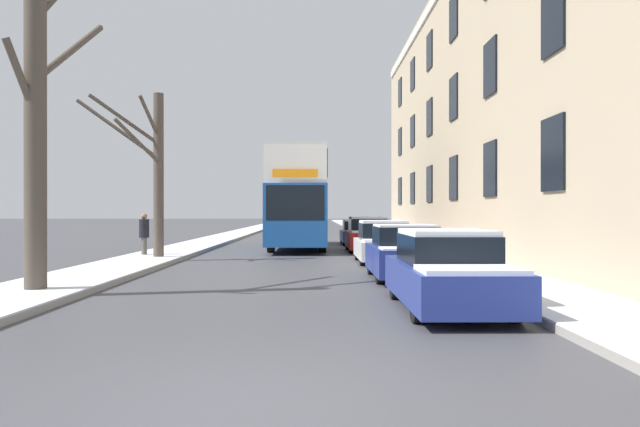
{
  "coord_description": "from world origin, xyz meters",
  "views": [
    {
      "loc": [
        0.63,
        -5.67,
        1.74
      ],
      "look_at": [
        0.86,
        18.89,
        1.69
      ],
      "focal_mm": 35.0,
      "sensor_mm": 36.0,
      "label": 1
    }
  ],
  "objects_px": {
    "double_decker_bus": "(299,195)",
    "parked_car_1": "(405,254)",
    "bare_tree_left_1": "(154,169)",
    "parked_car_0": "(448,273)",
    "pedestrian_left_sidewalk": "(144,234)",
    "parked_car_4": "(358,233)",
    "bare_tree_left_0": "(39,127)",
    "parked_car_3": "(368,235)",
    "parked_car_2": "(383,243)"
  },
  "relations": [
    {
      "from": "bare_tree_left_1",
      "to": "parked_car_1",
      "type": "height_order",
      "value": "bare_tree_left_1"
    },
    {
      "from": "bare_tree_left_1",
      "to": "parked_car_0",
      "type": "height_order",
      "value": "bare_tree_left_1"
    },
    {
      "from": "double_decker_bus",
      "to": "parked_car_0",
      "type": "relative_size",
      "value": 2.56
    },
    {
      "from": "bare_tree_left_0",
      "to": "parked_car_1",
      "type": "xyz_separation_m",
      "value": [
        8.12,
        3.26,
        -2.86
      ]
    },
    {
      "from": "parked_car_1",
      "to": "bare_tree_left_1",
      "type": "bearing_deg",
      "value": 143.87
    },
    {
      "from": "parked_car_1",
      "to": "parked_car_2",
      "type": "distance_m",
      "value": 5.18
    },
    {
      "from": "parked_car_0",
      "to": "parked_car_2",
      "type": "height_order",
      "value": "parked_car_2"
    },
    {
      "from": "bare_tree_left_1",
      "to": "parked_car_4",
      "type": "xyz_separation_m",
      "value": [
        8.1,
        11.71,
        -2.68
      ]
    },
    {
      "from": "double_decker_bus",
      "to": "parked_car_4",
      "type": "distance_m",
      "value": 5.15
    },
    {
      "from": "parked_car_2",
      "to": "parked_car_1",
      "type": "bearing_deg",
      "value": -90.0
    },
    {
      "from": "parked_car_0",
      "to": "pedestrian_left_sidewalk",
      "type": "bearing_deg",
      "value": 125.62
    },
    {
      "from": "bare_tree_left_1",
      "to": "parked_car_4",
      "type": "bearing_deg",
      "value": 55.32
    },
    {
      "from": "double_decker_bus",
      "to": "parked_car_4",
      "type": "height_order",
      "value": "double_decker_bus"
    },
    {
      "from": "bare_tree_left_0",
      "to": "parked_car_3",
      "type": "relative_size",
      "value": 1.79
    },
    {
      "from": "parked_car_4",
      "to": "parked_car_2",
      "type": "bearing_deg",
      "value": -90.0
    },
    {
      "from": "bare_tree_left_1",
      "to": "pedestrian_left_sidewalk",
      "type": "height_order",
      "value": "bare_tree_left_1"
    },
    {
      "from": "bare_tree_left_1",
      "to": "parked_car_2",
      "type": "height_order",
      "value": "bare_tree_left_1"
    },
    {
      "from": "double_decker_bus",
      "to": "parked_car_3",
      "type": "bearing_deg",
      "value": -39.76
    },
    {
      "from": "bare_tree_left_1",
      "to": "parked_car_4",
      "type": "relative_size",
      "value": 1.39
    },
    {
      "from": "bare_tree_left_1",
      "to": "parked_car_1",
      "type": "xyz_separation_m",
      "value": [
        8.1,
        -5.91,
        -2.63
      ]
    },
    {
      "from": "double_decker_bus",
      "to": "parked_car_0",
      "type": "distance_m",
      "value": 19.53
    },
    {
      "from": "bare_tree_left_0",
      "to": "parked_car_1",
      "type": "bearing_deg",
      "value": 21.85
    },
    {
      "from": "bare_tree_left_1",
      "to": "pedestrian_left_sidewalk",
      "type": "bearing_deg",
      "value": 119.45
    },
    {
      "from": "parked_car_2",
      "to": "parked_car_3",
      "type": "bearing_deg",
      "value": 90.0
    },
    {
      "from": "bare_tree_left_1",
      "to": "double_decker_bus",
      "type": "relative_size",
      "value": 0.52
    },
    {
      "from": "bare_tree_left_1",
      "to": "double_decker_bus",
      "type": "bearing_deg",
      "value": 58.57
    },
    {
      "from": "double_decker_bus",
      "to": "parked_car_4",
      "type": "relative_size",
      "value": 2.67
    },
    {
      "from": "double_decker_bus",
      "to": "parked_car_1",
      "type": "xyz_separation_m",
      "value": [
        3.14,
        -14.03,
        -1.91
      ]
    },
    {
      "from": "double_decker_bus",
      "to": "parked_car_1",
      "type": "height_order",
      "value": "double_decker_bus"
    },
    {
      "from": "parked_car_0",
      "to": "parked_car_1",
      "type": "xyz_separation_m",
      "value": [
        0.0,
        5.15,
        -0.0
      ]
    },
    {
      "from": "parked_car_4",
      "to": "pedestrian_left_sidewalk",
      "type": "height_order",
      "value": "pedestrian_left_sidewalk"
    },
    {
      "from": "double_decker_bus",
      "to": "parked_car_0",
      "type": "xyz_separation_m",
      "value": [
        3.14,
        -19.18,
        -1.91
      ]
    },
    {
      "from": "parked_car_2",
      "to": "parked_car_4",
      "type": "height_order",
      "value": "parked_car_2"
    },
    {
      "from": "parked_car_1",
      "to": "bare_tree_left_0",
      "type": "bearing_deg",
      "value": -158.15
    },
    {
      "from": "bare_tree_left_0",
      "to": "double_decker_bus",
      "type": "distance_m",
      "value": 18.02
    },
    {
      "from": "pedestrian_left_sidewalk",
      "to": "bare_tree_left_0",
      "type": "bearing_deg",
      "value": 157.41
    },
    {
      "from": "bare_tree_left_1",
      "to": "pedestrian_left_sidewalk",
      "type": "distance_m",
      "value": 2.7
    },
    {
      "from": "parked_car_1",
      "to": "parked_car_4",
      "type": "height_order",
      "value": "parked_car_1"
    },
    {
      "from": "double_decker_bus",
      "to": "pedestrian_left_sidewalk",
      "type": "bearing_deg",
      "value": -128.86
    },
    {
      "from": "parked_car_0",
      "to": "pedestrian_left_sidewalk",
      "type": "height_order",
      "value": "pedestrian_left_sidewalk"
    },
    {
      "from": "parked_car_1",
      "to": "parked_car_2",
      "type": "relative_size",
      "value": 0.97
    },
    {
      "from": "bare_tree_left_1",
      "to": "bare_tree_left_0",
      "type": "bearing_deg",
      "value": -90.15
    },
    {
      "from": "bare_tree_left_0",
      "to": "parked_car_2",
      "type": "bearing_deg",
      "value": 46.08
    },
    {
      "from": "parked_car_0",
      "to": "parked_car_1",
      "type": "bearing_deg",
      "value": 90.0
    },
    {
      "from": "bare_tree_left_1",
      "to": "double_decker_bus",
      "type": "height_order",
      "value": "bare_tree_left_1"
    },
    {
      "from": "double_decker_bus",
      "to": "parked_car_1",
      "type": "bearing_deg",
      "value": -77.39
    },
    {
      "from": "parked_car_3",
      "to": "double_decker_bus",
      "type": "bearing_deg",
      "value": 140.24
    },
    {
      "from": "bare_tree_left_0",
      "to": "parked_car_2",
      "type": "xyz_separation_m",
      "value": [
        8.12,
        8.44,
        -2.86
      ]
    },
    {
      "from": "parked_car_2",
      "to": "pedestrian_left_sidewalk",
      "type": "height_order",
      "value": "pedestrian_left_sidewalk"
    },
    {
      "from": "parked_car_1",
      "to": "pedestrian_left_sidewalk",
      "type": "distance_m",
      "value": 11.25
    }
  ]
}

